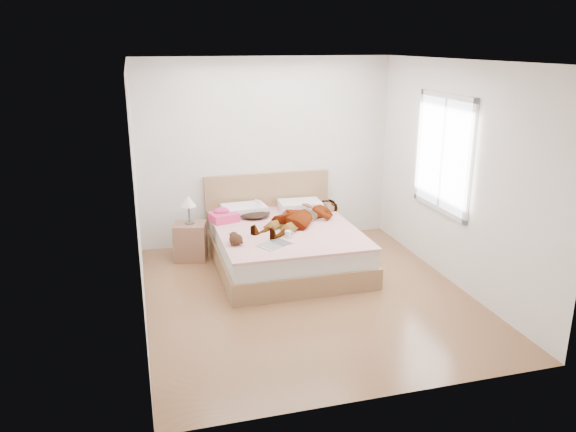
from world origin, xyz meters
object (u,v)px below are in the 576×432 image
object	(u,v)px
coffee_mug	(288,234)
plush_toy	(236,239)
phone	(258,202)
towel	(223,216)
magazine	(276,244)
bed	(284,243)
woman	(302,214)
nightstand	(190,238)

from	to	relation	value
coffee_mug	plush_toy	size ratio (longest dim) A/B	0.48
phone	towel	bearing A→B (deg)	153.96
towel	plush_toy	world-z (taller)	towel
plush_toy	magazine	bearing A→B (deg)	-17.49
phone	coffee_mug	xyz separation A→B (m)	(0.16, -0.96, -0.15)
bed	magazine	bearing A→B (deg)	-113.02
bed	towel	xyz separation A→B (m)	(-0.72, 0.41, 0.31)
woman	phone	size ratio (longest dim) A/B	15.53
woman	towel	xyz separation A→B (m)	(-0.99, 0.30, -0.04)
woman	plush_toy	distance (m)	1.18
bed	coffee_mug	xyz separation A→B (m)	(-0.07, -0.45, 0.28)
plush_toy	woman	bearing A→B (deg)	32.16
phone	nightstand	distance (m)	1.02
woman	plush_toy	xyz separation A→B (m)	(-0.99, -0.63, -0.04)
coffee_mug	plush_toy	world-z (taller)	plush_toy
towel	coffee_mug	size ratio (longest dim) A/B	3.40
towel	plush_toy	xyz separation A→B (m)	(-0.00, -0.92, -0.00)
nightstand	towel	bearing A→B (deg)	-7.32
towel	phone	bearing A→B (deg)	11.77
magazine	woman	bearing A→B (deg)	54.53
nightstand	coffee_mug	bearing A→B (deg)	-39.99
woman	bed	xyz separation A→B (m)	(-0.27, -0.11, -0.35)
phone	coffee_mug	bearing A→B (deg)	-118.25
woman	bed	distance (m)	0.45
magazine	coffee_mug	distance (m)	0.29
bed	towel	distance (m)	0.89
magazine	nightstand	world-z (taller)	nightstand
coffee_mug	nightstand	distance (m)	1.45
woman	towel	distance (m)	1.04
coffee_mug	nightstand	xyz separation A→B (m)	(-1.10, 0.92, -0.27)
coffee_mug	plush_toy	xyz separation A→B (m)	(-0.66, -0.06, 0.02)
phone	magazine	bearing A→B (deg)	-130.08
plush_toy	nightstand	world-z (taller)	nightstand
phone	magazine	xyz separation A→B (m)	(-0.05, -1.17, -0.19)
towel	nightstand	world-z (taller)	nightstand
magazine	coffee_mug	size ratio (longest dim) A/B	3.84
phone	coffee_mug	distance (m)	0.99
bed	plush_toy	world-z (taller)	bed
towel	nightstand	size ratio (longest dim) A/B	0.46
plush_toy	nightstand	bearing A→B (deg)	114.10
phone	bed	distance (m)	0.71
plush_toy	nightstand	xyz separation A→B (m)	(-0.44, 0.98, -0.29)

